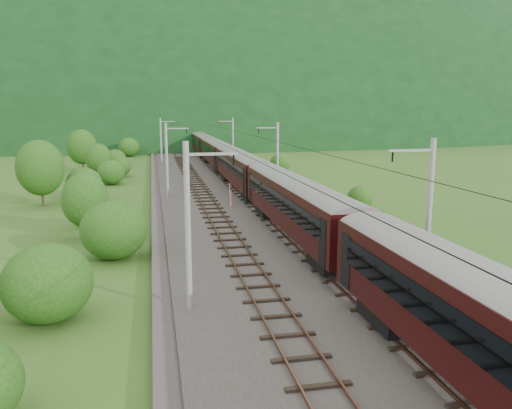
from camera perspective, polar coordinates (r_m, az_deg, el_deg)
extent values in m
plane|color=#28541A|center=(26.01, 6.47, -11.19)|extent=(600.00, 600.00, 0.00)
cube|color=#38332D|center=(35.09, 1.39, -5.01)|extent=(14.00, 220.00, 0.30)
cube|color=brown|center=(34.44, -3.69, -4.74)|extent=(0.08, 220.00, 0.15)
cube|color=brown|center=(34.66, -1.33, -4.62)|extent=(0.08, 220.00, 0.15)
cube|color=black|center=(34.58, -2.50, -4.89)|extent=(2.40, 220.00, 0.12)
cube|color=brown|center=(35.40, 4.05, -4.31)|extent=(0.08, 220.00, 0.15)
cube|color=brown|center=(35.81, 6.27, -4.18)|extent=(0.08, 220.00, 0.15)
cube|color=black|center=(35.63, 5.16, -4.45)|extent=(2.40, 220.00, 0.12)
cylinder|color=gray|center=(23.55, -7.80, -2.58)|extent=(0.28, 0.28, 8.00)
cube|color=gray|center=(23.12, -5.04, 5.77)|extent=(2.40, 0.12, 0.12)
cylinder|color=black|center=(23.28, -2.57, 5.10)|extent=(0.10, 0.10, 0.50)
cylinder|color=gray|center=(55.16, -10.16, 5.01)|extent=(0.28, 0.28, 8.00)
cube|color=gray|center=(54.97, -9.02, 8.58)|extent=(2.40, 0.12, 0.12)
cylinder|color=black|center=(55.04, -7.96, 8.30)|extent=(0.10, 0.10, 0.50)
cylinder|color=gray|center=(87.05, -10.80, 7.05)|extent=(0.28, 0.28, 8.00)
cube|color=gray|center=(86.94, -10.08, 9.32)|extent=(2.40, 0.12, 0.12)
cylinder|color=black|center=(86.98, -9.41, 9.14)|extent=(0.10, 0.10, 0.50)
cylinder|color=gray|center=(119.00, -11.10, 8.00)|extent=(0.28, 0.28, 8.00)
cube|color=gray|center=(118.92, -10.58, 9.66)|extent=(2.40, 0.12, 0.12)
cylinder|color=black|center=(118.95, -10.08, 9.53)|extent=(0.10, 0.10, 0.50)
cylinder|color=gray|center=(150.98, -11.28, 8.55)|extent=(0.28, 0.28, 8.00)
cube|color=gray|center=(150.91, -10.86, 9.85)|extent=(2.40, 0.12, 0.12)
cylinder|color=black|center=(150.94, -10.47, 9.75)|extent=(0.10, 0.10, 0.50)
cylinder|color=gray|center=(27.30, 19.14, -1.23)|extent=(0.28, 0.28, 8.00)
cube|color=gray|center=(26.23, 17.33, 5.92)|extent=(2.40, 0.12, 0.12)
cylinder|color=black|center=(25.79, 15.34, 5.28)|extent=(0.10, 0.10, 0.50)
cylinder|color=gray|center=(56.86, 2.48, 5.34)|extent=(0.28, 0.28, 8.00)
cube|color=gray|center=(56.35, 1.31, 8.76)|extent=(2.40, 0.12, 0.12)
cylinder|color=black|center=(56.15, 0.30, 8.45)|extent=(0.10, 0.10, 0.50)
cylinder|color=gray|center=(88.14, -2.66, 7.28)|extent=(0.28, 0.28, 8.00)
cube|color=gray|center=(87.82, -3.46, 9.48)|extent=(2.40, 0.12, 0.12)
cylinder|color=black|center=(87.68, -4.11, 9.27)|extent=(0.10, 0.10, 0.50)
cylinder|color=gray|center=(119.80, -5.10, 8.18)|extent=(0.28, 0.28, 8.00)
cube|color=gray|center=(119.56, -5.71, 9.79)|extent=(2.40, 0.12, 0.12)
cylinder|color=black|center=(119.47, -6.19, 9.64)|extent=(0.10, 0.10, 0.50)
cylinder|color=gray|center=(151.61, -6.53, 8.69)|extent=(0.28, 0.28, 8.00)
cube|color=gray|center=(151.42, -7.02, 9.97)|extent=(2.40, 0.12, 0.12)
cylinder|color=black|center=(151.34, -7.40, 9.84)|extent=(0.10, 0.10, 0.50)
cylinder|color=black|center=(33.40, -2.60, 6.31)|extent=(0.03, 198.00, 0.03)
cylinder|color=black|center=(34.48, 5.35, 6.42)|extent=(0.03, 198.00, 0.03)
ellipsoid|color=black|center=(283.14, -10.28, 8.67)|extent=(504.00, 360.00, 244.00)
cube|color=black|center=(15.35, 24.63, -14.73)|extent=(0.05, 19.50, 1.16)
cube|color=black|center=(23.00, 15.62, -11.81)|extent=(2.22, 3.22, 0.91)
cube|color=black|center=(36.32, 4.61, 0.10)|extent=(2.92, 22.16, 3.02)
cylinder|color=slate|center=(36.09, 4.64, 2.22)|extent=(2.92, 22.05, 2.92)
cube|color=black|center=(35.87, 2.35, 0.58)|extent=(0.05, 19.50, 1.16)
cube|color=black|center=(36.69, 6.84, 0.75)|extent=(0.05, 19.50, 1.16)
cube|color=black|center=(29.64, 8.78, -6.37)|extent=(2.22, 3.22, 0.91)
cube|color=black|center=(44.05, 1.75, -0.57)|extent=(2.22, 3.22, 0.91)
cube|color=black|center=(58.73, -1.76, 4.23)|extent=(2.92, 22.16, 3.02)
cylinder|color=slate|center=(58.59, -1.77, 5.55)|extent=(2.92, 22.05, 2.92)
cube|color=black|center=(58.46, -3.20, 4.54)|extent=(0.05, 19.50, 1.16)
cube|color=black|center=(58.96, -0.34, 4.61)|extent=(0.05, 19.50, 1.16)
cube|color=black|center=(51.46, -0.25, 1.09)|extent=(2.22, 3.22, 0.91)
cube|color=black|center=(66.57, -2.91, 3.29)|extent=(2.22, 3.22, 0.91)
cube|color=black|center=(81.60, -4.61, 6.05)|extent=(2.92, 22.16, 3.02)
cylinder|color=slate|center=(81.50, -4.62, 7.00)|extent=(2.92, 22.05, 2.92)
cube|color=black|center=(81.41, -5.65, 6.27)|extent=(0.05, 19.50, 1.16)
cube|color=black|center=(81.77, -3.58, 6.33)|extent=(0.05, 19.50, 1.16)
cube|color=black|center=(74.15, -3.83, 4.05)|extent=(2.22, 3.22, 0.91)
cube|color=black|center=(89.45, -5.21, 5.19)|extent=(2.22, 3.22, 0.91)
cube|color=black|center=(104.64, -6.21, 7.06)|extent=(2.92, 22.16, 3.02)
cylinder|color=slate|center=(104.56, -6.23, 7.80)|extent=(2.92, 22.05, 2.92)
cube|color=black|center=(104.48, -7.03, 7.24)|extent=(0.05, 19.50, 1.16)
cube|color=black|center=(104.77, -5.40, 7.28)|extent=(0.05, 19.50, 1.16)
cube|color=black|center=(97.09, -5.74, 5.62)|extent=(2.22, 3.22, 0.91)
cube|color=black|center=(112.48, -6.58, 6.31)|extent=(2.22, 3.22, 0.91)
cube|color=#143FA0|center=(136.77, -7.55, 7.90)|extent=(2.92, 18.13, 3.02)
cylinder|color=slate|center=(136.71, -7.56, 8.47)|extent=(2.92, 18.04, 2.92)
cube|color=black|center=(136.65, -8.18, 8.03)|extent=(0.05, 15.96, 1.16)
cube|color=black|center=(136.87, -6.93, 8.07)|extent=(0.05, 15.96, 1.16)
cube|color=black|center=(130.56, -7.32, 6.91)|extent=(2.22, 3.22, 0.91)
cube|color=black|center=(143.20, -7.72, 7.23)|extent=(2.22, 3.22, 0.91)
cube|color=gold|center=(145.61, -7.81, 7.98)|extent=(2.98, 0.50, 2.72)
cube|color=gold|center=(127.95, -7.25, 7.62)|extent=(2.98, 0.50, 2.72)
cube|color=black|center=(139.67, -7.66, 8.80)|extent=(0.08, 1.60, 0.91)
cylinder|color=red|center=(48.75, -2.89, 0.63)|extent=(0.17, 0.17, 1.61)
cylinder|color=red|center=(55.97, -3.01, 1.79)|extent=(0.14, 0.14, 1.31)
cylinder|color=black|center=(62.23, -8.22, 2.97)|extent=(0.15, 0.15, 2.09)
sphere|color=red|center=(62.09, -8.24, 3.97)|extent=(0.25, 0.25, 0.25)
ellipsoid|color=#1A4412|center=(25.14, -22.72, -8.29)|extent=(4.11, 4.11, 3.69)
ellipsoid|color=#1A4412|center=(33.96, -15.94, -2.83)|extent=(4.34, 4.34, 3.90)
ellipsoid|color=#1A4412|center=(44.15, -18.74, -1.17)|extent=(2.20, 2.20, 1.98)
ellipsoid|color=#1A4412|center=(57.86, -19.07, 2.29)|extent=(3.87, 3.87, 3.48)
ellipsoid|color=#1A4412|center=(67.92, -16.23, 3.54)|extent=(3.61, 3.61, 3.25)
ellipsoid|color=#1A4412|center=(75.71, -15.38, 4.24)|extent=(3.46, 3.46, 3.11)
ellipsoid|color=#1A4412|center=(85.18, -15.81, 4.97)|extent=(3.67, 3.67, 3.31)
ellipsoid|color=#1A4412|center=(96.25, -15.84, 5.23)|extent=(2.29, 2.29, 2.06)
ellipsoid|color=#1A4412|center=(108.12, -14.32, 6.37)|extent=(4.39, 4.39, 3.95)
ellipsoid|color=#1A4412|center=(115.21, -12.86, 6.66)|extent=(4.27, 4.27, 3.84)
cylinder|color=black|center=(40.46, -18.83, -1.68)|extent=(0.24, 0.24, 2.73)
ellipsoid|color=#1A4412|center=(40.17, -18.96, 0.49)|extent=(3.51, 3.51, 4.22)
cylinder|color=black|center=(55.25, -23.27, 1.72)|extent=(0.24, 0.24, 3.66)
ellipsoid|color=#1A4412|center=(54.99, -23.43, 3.87)|extent=(4.70, 4.70, 5.64)
cylinder|color=black|center=(72.90, -17.47, 3.75)|extent=(0.24, 0.24, 2.77)
ellipsoid|color=#1A4412|center=(72.74, -17.54, 4.99)|extent=(3.56, 3.56, 4.27)
cylinder|color=black|center=(84.46, -19.18, 4.84)|extent=(0.24, 0.24, 3.61)
ellipsoid|color=#1A4412|center=(84.29, -19.27, 6.23)|extent=(4.64, 4.64, 5.57)
ellipsoid|color=#1A4412|center=(49.27, 11.79, 0.54)|extent=(2.51, 2.51, 2.26)
ellipsoid|color=#1A4412|center=(76.52, 2.78, 4.57)|extent=(3.14, 3.14, 2.83)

